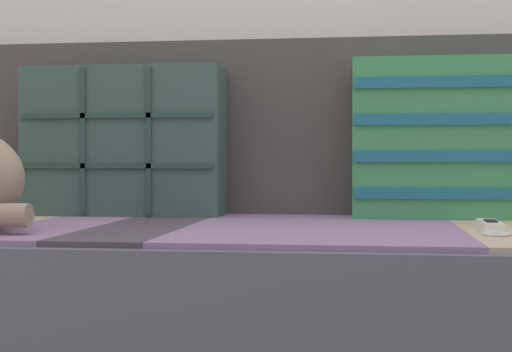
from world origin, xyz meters
The scene contains 5 objects.
couch centered at (0.00, 0.12, 0.18)m, with size 1.89×0.86×0.37m.
sofa_backrest centered at (0.00, 0.48, 0.59)m, with size 1.85×0.14×0.43m.
throw_pillow_quilted centered at (-0.40, 0.33, 0.55)m, with size 0.48×0.14×0.35m.
throw_pillow_striped centered at (0.33, 0.33, 0.55)m, with size 0.37×0.14×0.36m.
game_remote_near centered at (0.40, 0.01, 0.38)m, with size 0.05×0.20×0.02m.
Camera 1 is at (0.17, -1.48, 0.50)m, focal length 55.00 mm.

